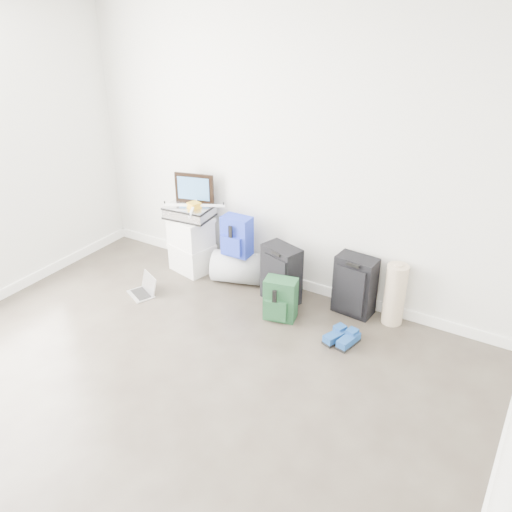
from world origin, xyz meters
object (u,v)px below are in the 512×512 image
Objects in this scene: briefcase at (189,212)px; carry_on at (355,286)px; boxes_stack at (191,244)px; large_suitcase at (281,274)px; laptop at (144,290)px; duffel_bag at (239,267)px.

briefcase is 1.82m from carry_on.
briefcase is at bearing 0.00° from boxes_stack.
large_suitcase is 0.70m from carry_on.
laptop is at bearing -104.68° from briefcase.
boxes_stack is 1.78m from carry_on.
boxes_stack is 1.06× the size of large_suitcase.
duffel_bag is at bearing -172.61° from carry_on.
boxes_stack is at bearing 165.94° from duffel_bag.
boxes_stack is 0.58m from duffel_bag.
large_suitcase is 1.00× the size of carry_on.
duffel_bag is at bearing -1.86° from briefcase.
carry_on is at bearing 15.84° from boxes_stack.
carry_on reaches higher than duffel_bag.
laptop is (-0.10, -0.65, -0.62)m from briefcase.
carry_on is (1.78, 0.10, -0.38)m from briefcase.
boxes_stack is 1.11m from large_suitcase.
briefcase reaches higher than boxes_stack.
briefcase reaches higher than large_suitcase.
carry_on is 1.72× the size of laptop.
large_suitcase is at bearing -28.48° from duffel_bag.
briefcase is 0.79× the size of large_suitcase.
large_suitcase reaches higher than duffel_bag.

